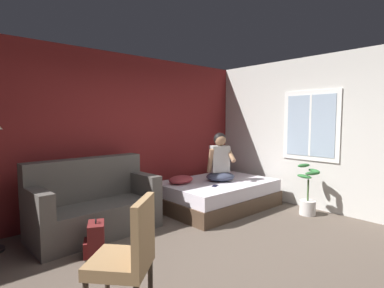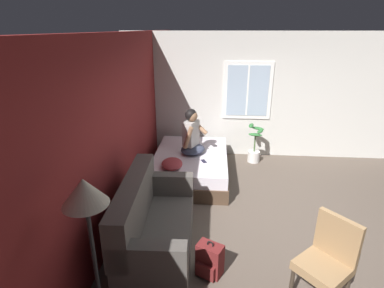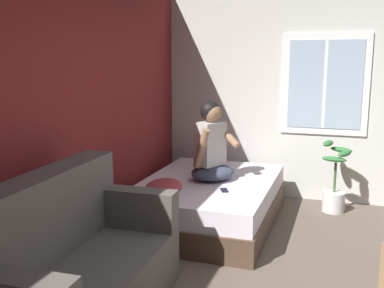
{
  "view_description": "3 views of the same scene",
  "coord_description": "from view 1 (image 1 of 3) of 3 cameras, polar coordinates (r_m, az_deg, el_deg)",
  "views": [
    {
      "loc": [
        -2.31,
        -2.17,
        1.6
      ],
      "look_at": [
        1.03,
        1.59,
        1.18
      ],
      "focal_mm": 28.0,
      "sensor_mm": 36.0,
      "label": 1
    },
    {
      "loc": [
        -3.71,
        1.08,
        2.74
      ],
      "look_at": [
        0.41,
        1.41,
        1.14
      ],
      "focal_mm": 28.0,
      "sensor_mm": 36.0,
      "label": 2
    },
    {
      "loc": [
        -3.0,
        0.16,
        1.8
      ],
      "look_at": [
        0.81,
        1.46,
        1.03
      ],
      "focal_mm": 42.0,
      "sensor_mm": 36.0,
      "label": 3
    }
  ],
  "objects": [
    {
      "name": "ground_plane",
      "position": [
        3.55,
        4.93,
        -22.05
      ],
      "size": [
        40.0,
        40.0,
        0.0
      ],
      "primitive_type": "plane",
      "color": "brown"
    },
    {
      "name": "wall_back_accent",
      "position": [
        5.23,
        -15.35,
        1.85
      ],
      "size": [
        10.6,
        0.16,
        2.7
      ],
      "primitive_type": "cube",
      "color": "maroon",
      "rests_on": "ground"
    },
    {
      "name": "wall_side_with_window",
      "position": [
        5.63,
        25.62,
        1.77
      ],
      "size": [
        0.19,
        6.26,
        2.7
      ],
      "color": "silver",
      "rests_on": "ground"
    },
    {
      "name": "bed",
      "position": [
        5.55,
        4.84,
        -9.48
      ],
      "size": [
        2.03,
        1.42,
        0.48
      ],
      "color": "#4C3828",
      "rests_on": "ground"
    },
    {
      "name": "couch",
      "position": [
        4.51,
        -18.23,
        -11.01
      ],
      "size": [
        1.73,
        0.89,
        1.04
      ],
      "color": "#514C47",
      "rests_on": "ground"
    },
    {
      "name": "side_chair",
      "position": [
        2.58,
        -12.05,
        -19.76
      ],
      "size": [
        0.65,
        0.65,
        0.98
      ],
      "color": "#382D23",
      "rests_on": "ground"
    },
    {
      "name": "person_seated",
      "position": [
        5.45,
        5.35,
        -3.31
      ],
      "size": [
        0.65,
        0.61,
        0.88
      ],
      "color": "#383D51",
      "rests_on": "bed"
    },
    {
      "name": "backpack",
      "position": [
        3.82,
        -17.93,
        -17.06
      ],
      "size": [
        0.33,
        0.35,
        0.46
      ],
      "color": "maroon",
      "rests_on": "ground"
    },
    {
      "name": "throw_pillow",
      "position": [
        5.25,
        -2.13,
        -6.77
      ],
      "size": [
        0.52,
        0.42,
        0.14
      ],
      "primitive_type": "ellipsoid",
      "rotation": [
        0.0,
        0.0,
        0.13
      ],
      "color": "#993338",
      "rests_on": "bed"
    },
    {
      "name": "cell_phone",
      "position": [
        5.07,
        4.4,
        -7.94
      ],
      "size": [
        0.16,
        0.12,
        0.01
      ],
      "primitive_type": "cube",
      "rotation": [
        0.0,
        0.0,
        2.0
      ],
      "color": "black",
      "rests_on": "bed"
    },
    {
      "name": "potted_plant",
      "position": [
        5.43,
        21.19,
        -9.39
      ],
      "size": [
        0.39,
        0.37,
        0.85
      ],
      "color": "silver",
      "rests_on": "ground"
    }
  ]
}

